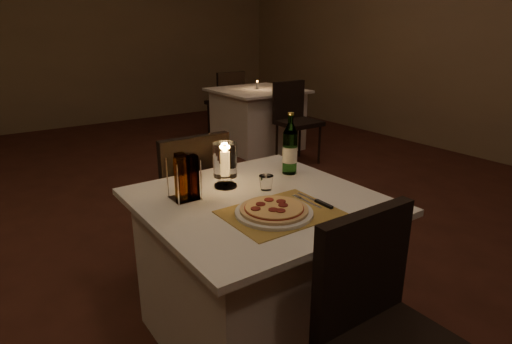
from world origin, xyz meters
TOP-DOWN VIEW (x-y plane):
  - floor at (0.00, 0.00)m, footprint 8.00×10.00m
  - wall_back at (0.00, 5.01)m, footprint 8.00×0.02m
  - main_table at (0.08, -0.54)m, footprint 1.00×1.00m
  - chair_near at (0.08, -1.25)m, footprint 0.42×0.42m
  - chair_far at (0.08, 0.18)m, footprint 0.42×0.42m
  - placemat at (0.06, -0.72)m, footprint 0.45×0.34m
  - plate at (0.03, -0.72)m, footprint 0.32×0.32m
  - pizza at (0.03, -0.72)m, footprint 0.28×0.28m
  - fork at (0.22, -0.68)m, footprint 0.02×0.18m
  - knife at (0.26, -0.74)m, footprint 0.02×0.22m
  - tumbler at (0.17, -0.46)m, footprint 0.07×0.07m
  - water_bottle at (0.42, -0.34)m, footprint 0.08×0.08m
  - hurricane_candle at (0.04, -0.32)m, footprint 0.11×0.11m
  - cruet_caddy at (-0.19, -0.36)m, footprint 0.12×0.12m
  - neighbor_table_right at (2.12, 2.37)m, footprint 1.00×1.00m
  - neighbor_chair_ra at (2.12, 1.66)m, footprint 0.42×0.42m
  - neighbor_chair_rb at (2.12, 3.09)m, footprint 0.42×0.42m
  - neighbor_candle_right at (2.12, 2.37)m, footprint 0.03×0.03m

SIDE VIEW (x-z plane):
  - floor at x=0.00m, z-range -0.02..0.00m
  - main_table at x=0.08m, z-range 0.00..0.74m
  - neighbor_table_right at x=2.12m, z-range 0.00..0.74m
  - chair_near at x=0.08m, z-range 0.10..1.00m
  - chair_far at x=0.08m, z-range 0.10..1.00m
  - neighbor_chair_ra at x=2.12m, z-range 0.10..1.00m
  - neighbor_chair_rb at x=2.12m, z-range 0.10..1.00m
  - placemat at x=0.06m, z-range 0.74..0.74m
  - fork at x=0.22m, z-range 0.74..0.75m
  - knife at x=0.26m, z-range 0.74..0.76m
  - plate at x=0.03m, z-range 0.74..0.76m
  - pizza at x=0.03m, z-range 0.76..0.78m
  - tumbler at x=0.17m, z-range 0.74..0.81m
  - neighbor_candle_right at x=2.12m, z-range 0.73..0.84m
  - cruet_caddy at x=-0.19m, z-range 0.73..0.94m
  - hurricane_candle at x=0.04m, z-range 0.76..0.98m
  - water_bottle at x=0.42m, z-range 0.71..1.03m
  - wall_back at x=0.00m, z-range 0.00..3.00m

